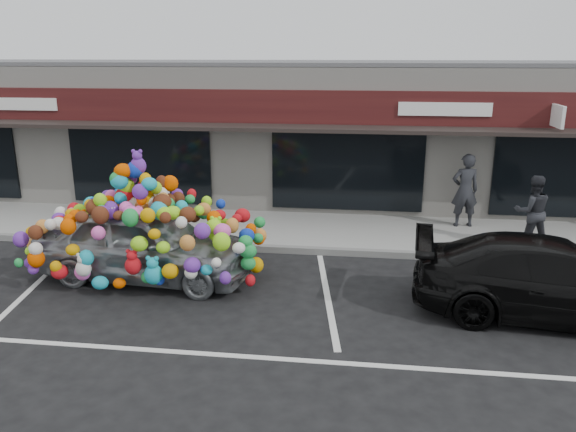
# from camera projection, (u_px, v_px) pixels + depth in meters

# --- Properties ---
(ground) EXTENTS (90.00, 90.00, 0.00)m
(ground) POSITION_uv_depth(u_px,v_px,m) (186.00, 291.00, 11.17)
(ground) COLOR black
(ground) RESTS_ON ground
(shop_building) EXTENTS (24.00, 7.20, 4.31)m
(shop_building) POSITION_uv_depth(u_px,v_px,m) (260.00, 128.00, 18.60)
(shop_building) COLOR silver
(shop_building) RESTS_ON ground
(sidewalk) EXTENTS (26.00, 3.00, 0.15)m
(sidewalk) POSITION_uv_depth(u_px,v_px,m) (231.00, 228.00, 14.96)
(sidewalk) COLOR gray
(sidewalk) RESTS_ON ground
(kerb) EXTENTS (26.00, 0.18, 0.16)m
(kerb) POSITION_uv_depth(u_px,v_px,m) (217.00, 247.00, 13.53)
(kerb) COLOR slate
(kerb) RESTS_ON ground
(parking_stripe_left) EXTENTS (0.73, 4.37, 0.01)m
(parking_stripe_left) POSITION_uv_depth(u_px,v_px,m) (41.00, 279.00, 11.76)
(parking_stripe_left) COLOR silver
(parking_stripe_left) RESTS_ON ground
(parking_stripe_mid) EXTENTS (0.73, 4.37, 0.01)m
(parking_stripe_mid) POSITION_uv_depth(u_px,v_px,m) (327.00, 295.00, 11.02)
(parking_stripe_mid) COLOR silver
(parking_stripe_mid) RESTS_ON ground
(lane_line) EXTENTS (14.00, 0.12, 0.01)m
(lane_line) POSITION_uv_depth(u_px,v_px,m) (266.00, 358.00, 8.73)
(lane_line) COLOR silver
(lane_line) RESTS_ON ground
(toy_car) EXTENTS (3.26, 4.97, 2.81)m
(toy_car) POSITION_uv_depth(u_px,v_px,m) (144.00, 235.00, 11.59)
(toy_car) COLOR #ACB1B7
(toy_car) RESTS_ON ground
(black_sedan) EXTENTS (2.46, 5.05, 1.42)m
(black_sedan) POSITION_uv_depth(u_px,v_px,m) (554.00, 280.00, 9.93)
(black_sedan) COLOR black
(black_sedan) RESTS_ON ground
(pedestrian_a) EXTENTS (0.77, 0.57, 1.94)m
(pedestrian_a) POSITION_uv_depth(u_px,v_px,m) (465.00, 190.00, 14.63)
(pedestrian_a) COLOR black
(pedestrian_a) RESTS_ON sidewalk
(pedestrian_b) EXTENTS (0.88, 0.71, 1.72)m
(pedestrian_b) POSITION_uv_depth(u_px,v_px,m) (532.00, 211.00, 13.08)
(pedestrian_b) COLOR black
(pedestrian_b) RESTS_ON sidewalk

